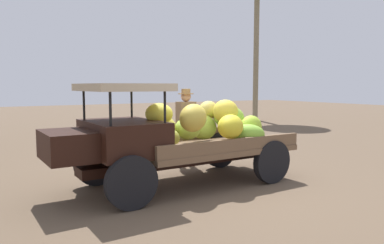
# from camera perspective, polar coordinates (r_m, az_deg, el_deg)

# --- Properties ---
(ground_plane) EXTENTS (60.00, 60.00, 0.00)m
(ground_plane) POSITION_cam_1_polar(r_m,az_deg,el_deg) (6.85, -0.62, -9.70)
(ground_plane) COLOR brown
(truck) EXTENTS (4.51, 1.95, 1.84)m
(truck) POSITION_cam_1_polar(r_m,az_deg,el_deg) (6.62, -3.12, -2.09)
(truck) COLOR black
(truck) RESTS_ON ground
(farmer) EXTENTS (0.53, 0.47, 1.74)m
(farmer) POSITION_cam_1_polar(r_m,az_deg,el_deg) (8.28, -0.91, -0.09)
(farmer) COLOR olive
(farmer) RESTS_ON ground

